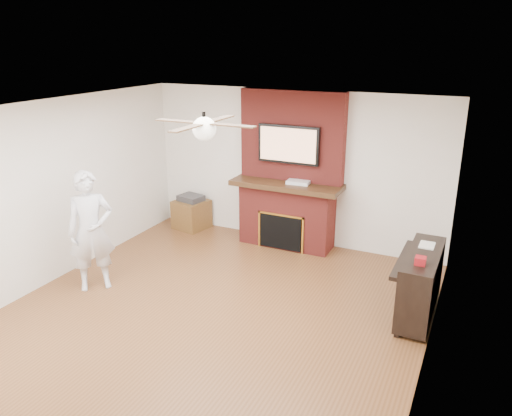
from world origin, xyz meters
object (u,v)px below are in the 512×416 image
at_px(fireplace, 289,186).
at_px(person, 91,231).
at_px(side_table, 192,213).
at_px(piano, 420,282).

distance_m(fireplace, person, 3.13).
height_order(person, side_table, person).
xyz_separation_m(fireplace, piano, (2.30, -1.43, -0.55)).
bearing_deg(side_table, person, -77.88).
bearing_deg(fireplace, side_table, -177.90).
bearing_deg(fireplace, person, -125.26).
height_order(person, piano, person).
relative_size(fireplace, side_table, 4.01).
height_order(fireplace, side_table, fireplace).
relative_size(side_table, piano, 0.49).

